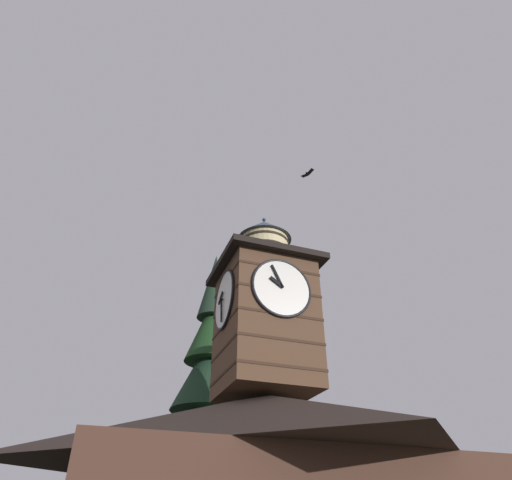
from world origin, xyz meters
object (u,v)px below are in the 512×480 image
pine_tree_behind (207,418)px  moon (327,420)px  clock_tower (265,310)px  flying_bird_high (307,174)px

pine_tree_behind → moon: bearing=-132.6°
moon → pine_tree_behind: bearing=47.4°
pine_tree_behind → moon: 24.59m
clock_tower → flying_bird_high: bearing=126.1°
clock_tower → flying_bird_high: size_ratio=11.26×
moon → clock_tower: bearing=57.5°
clock_tower → moon: clock_tower is taller
clock_tower → pine_tree_behind: bearing=-89.8°
moon → flying_bird_high: (14.99, 27.46, 3.83)m
moon → flying_bird_high: bearing=61.4°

